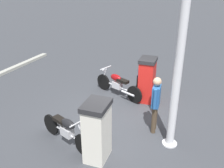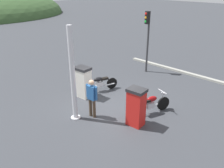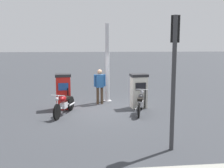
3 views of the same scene
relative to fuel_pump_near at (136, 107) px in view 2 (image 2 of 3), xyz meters
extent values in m
plane|color=#383A3F|center=(0.30, 1.69, -0.80)|extent=(120.00, 120.00, 0.00)
cube|color=red|center=(0.00, 0.00, -0.07)|extent=(0.57, 0.68, 1.45)
cube|color=#1E478C|center=(0.25, 0.04, 0.25)|extent=(0.09, 0.43, 0.32)
cube|color=#262628|center=(0.00, 0.00, 0.71)|extent=(0.63, 0.75, 0.12)
cylinder|color=black|center=(0.26, 0.22, -0.29)|extent=(0.05, 0.05, 0.94)
cube|color=silver|center=(0.00, 3.38, -0.09)|extent=(0.60, 0.75, 1.42)
cube|color=black|center=(0.26, 3.42, 0.23)|extent=(0.10, 0.48, 0.32)
cube|color=#262628|center=(0.00, 3.38, 0.68)|extent=(0.66, 0.82, 0.12)
cylinder|color=black|center=(0.27, 3.63, -0.30)|extent=(0.05, 0.05, 0.92)
cylinder|color=black|center=(1.76, -0.08, -0.49)|extent=(0.62, 0.24, 0.62)
cylinder|color=black|center=(0.30, 0.35, -0.49)|extent=(0.62, 0.24, 0.62)
cube|color=silver|center=(1.08, 0.12, -0.39)|extent=(0.40, 0.29, 0.24)
cylinder|color=silver|center=(1.03, 0.14, -0.44)|extent=(1.11, 0.37, 0.05)
ellipsoid|color=maroon|center=(1.14, 0.10, -0.11)|extent=(0.52, 0.35, 0.24)
cube|color=black|center=(0.82, 0.20, -0.14)|extent=(0.48, 0.32, 0.10)
cylinder|color=silver|center=(1.72, -0.07, -0.19)|extent=(0.26, 0.11, 0.57)
cylinder|color=silver|center=(1.65, -0.04, 0.13)|extent=(0.19, 0.55, 0.04)
sphere|color=silver|center=(1.74, -0.07, 0.01)|extent=(0.17, 0.17, 0.14)
cylinder|color=silver|center=(0.52, 0.41, -0.47)|extent=(0.55, 0.22, 0.07)
cylinder|color=black|center=(0.35, 3.47, -0.50)|extent=(0.59, 0.21, 0.60)
cylinder|color=black|center=(1.66, 3.12, -0.50)|extent=(0.59, 0.21, 0.60)
cube|color=silver|center=(0.96, 3.31, -0.40)|extent=(0.40, 0.29, 0.24)
cylinder|color=silver|center=(1.01, 3.30, -0.45)|extent=(1.00, 0.31, 0.05)
ellipsoid|color=black|center=(0.89, 3.33, -0.12)|extent=(0.52, 0.34, 0.24)
cube|color=black|center=(1.22, 3.24, -0.15)|extent=(0.48, 0.31, 0.10)
cylinder|color=silver|center=(0.39, 3.46, -0.20)|extent=(0.26, 0.11, 0.57)
cylinder|color=silver|center=(0.47, 3.44, 0.12)|extent=(0.18, 0.55, 0.04)
sphere|color=silver|center=(0.37, 3.47, 0.00)|extent=(0.17, 0.17, 0.14)
cylinder|color=silver|center=(1.44, 3.06, -0.48)|extent=(0.55, 0.21, 0.07)
cylinder|color=#473828|center=(-0.84, 1.54, -0.39)|extent=(0.15, 0.15, 0.81)
cylinder|color=#473828|center=(-0.88, 1.74, -0.39)|extent=(0.15, 0.15, 0.81)
cube|color=#265999|center=(-0.86, 1.64, 0.32)|extent=(0.26, 0.39, 0.61)
cylinder|color=#265999|center=(-0.82, 1.41, 0.35)|extent=(0.10, 0.10, 0.57)
cylinder|color=#265999|center=(-0.90, 1.88, 0.35)|extent=(0.10, 0.10, 0.57)
sphere|color=tan|center=(-0.86, 1.64, 0.76)|extent=(0.26, 0.26, 0.22)
cylinder|color=#38383A|center=(5.01, 3.49, 1.05)|extent=(0.15, 0.15, 3.70)
cube|color=black|center=(4.87, 3.53, 2.54)|extent=(0.26, 0.29, 0.72)
sphere|color=red|center=(4.78, 3.56, 2.76)|extent=(0.19, 0.19, 0.15)
sphere|color=orange|center=(4.78, 3.56, 2.54)|extent=(0.19, 0.19, 0.15)
sphere|color=green|center=(4.78, 3.56, 2.32)|extent=(0.19, 0.19, 0.15)
cylinder|color=silver|center=(-1.45, 2.04, 1.12)|extent=(0.20, 0.20, 3.83)
cylinder|color=silver|center=(-1.45, 2.04, -0.78)|extent=(0.40, 0.40, 0.04)
cube|color=#9E9E93|center=(6.47, 1.69, -0.74)|extent=(0.57, 7.94, 0.12)
camera|label=1|loc=(-2.62, 7.63, 3.51)|focal=40.57mm
camera|label=2|loc=(-6.01, -4.99, 4.41)|focal=36.85mm
camera|label=3|loc=(12.44, 1.30, 2.26)|focal=45.37mm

